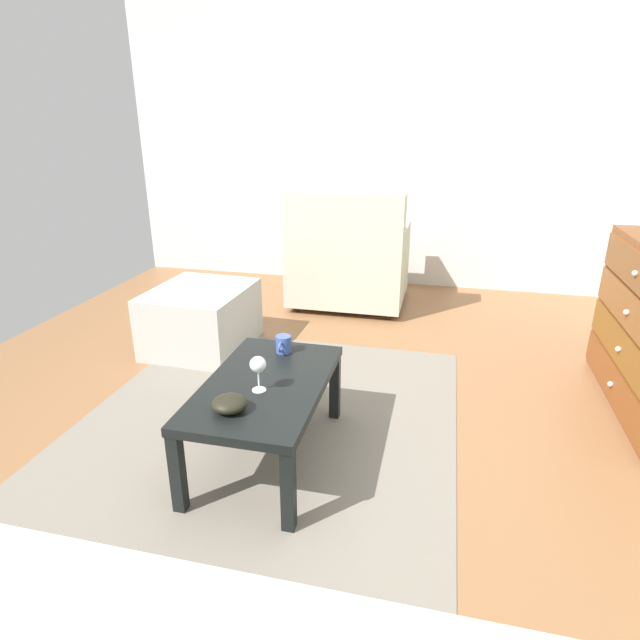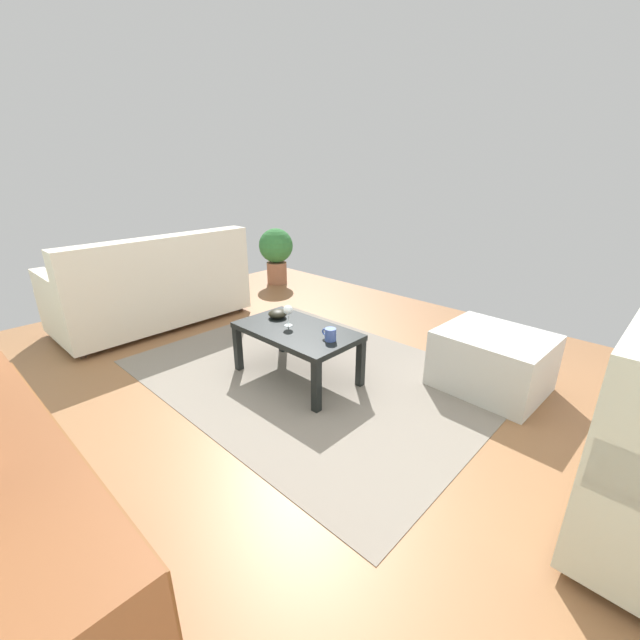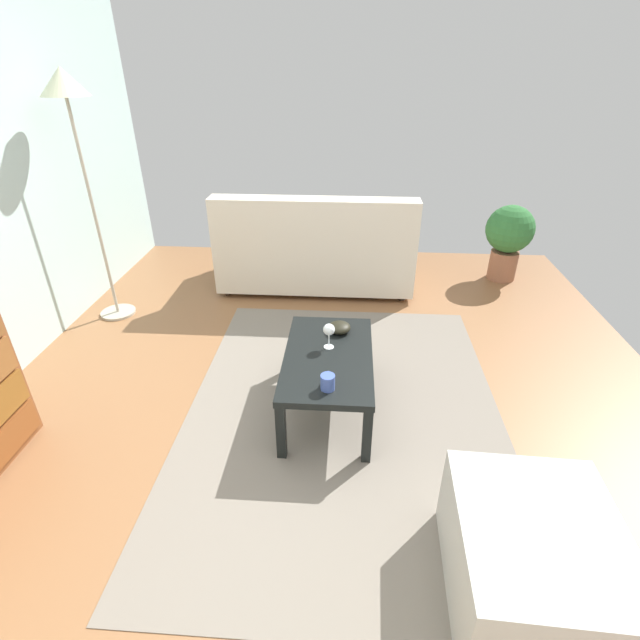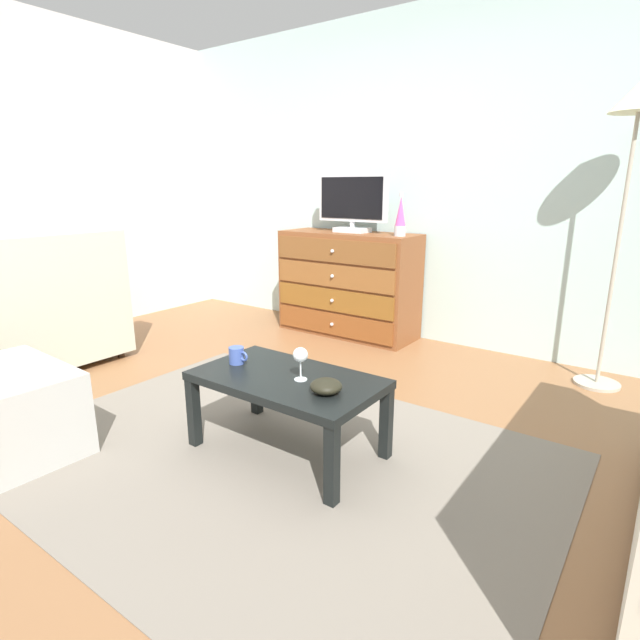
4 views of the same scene
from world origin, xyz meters
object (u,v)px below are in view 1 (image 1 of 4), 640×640
at_px(wine_glass, 258,366).
at_px(armchair, 348,260).
at_px(mug, 283,344).
at_px(bowl_decorative, 229,404).
at_px(coffee_table, 266,392).
at_px(ottoman, 201,318).

relative_size(wine_glass, armchair, 0.16).
distance_m(mug, bowl_decorative, 0.58).
distance_m(coffee_table, armchair, 2.19).
height_order(bowl_decorative, armchair, armchair).
bearing_deg(wine_glass, mug, -177.96).
bearing_deg(mug, wine_glass, 2.04).
distance_m(coffee_table, bowl_decorative, 0.28).
relative_size(wine_glass, mug, 1.38).
height_order(coffee_table, bowl_decorative, bowl_decorative).
height_order(coffee_table, wine_glass, wine_glass).
distance_m(bowl_decorative, ottoman, 1.59).
bearing_deg(coffee_table, ottoman, -142.56).
xyz_separation_m(bowl_decorative, ottoman, (-1.36, -0.78, -0.22)).
bearing_deg(armchair, ottoman, -36.09).
xyz_separation_m(coffee_table, armchair, (-2.19, -0.04, 0.04)).
relative_size(bowl_decorative, ottoman, 0.20).
bearing_deg(wine_glass, ottoman, -144.50).
relative_size(coffee_table, mug, 7.81).
relative_size(wine_glass, bowl_decorative, 1.12).
height_order(coffee_table, ottoman, ottoman).
bearing_deg(ottoman, wine_glass, 35.50).
bearing_deg(ottoman, bowl_decorative, 29.95).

